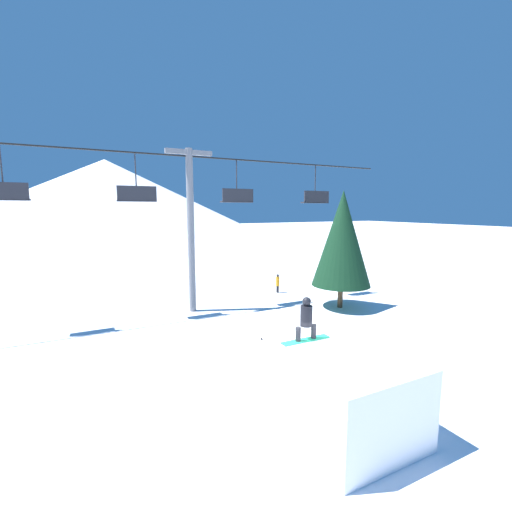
{
  "coord_description": "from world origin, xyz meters",
  "views": [
    {
      "loc": [
        -5.13,
        -6.78,
        5.46
      ],
      "look_at": [
        0.32,
        4.19,
        3.76
      ],
      "focal_mm": 24.0,
      "sensor_mm": 36.0,
      "label": 1
    }
  ],
  "objects_px": {
    "pine_tree_near": "(342,239)",
    "distant_skier": "(278,283)",
    "snowboarder": "(306,320)",
    "snow_ramp": "(340,389)"
  },
  "relations": [
    {
      "from": "pine_tree_near",
      "to": "distant_skier",
      "type": "bearing_deg",
      "value": 107.51
    },
    {
      "from": "distant_skier",
      "to": "snowboarder",
      "type": "bearing_deg",
      "value": -116.81
    },
    {
      "from": "snowboarder",
      "to": "distant_skier",
      "type": "xyz_separation_m",
      "value": [
        5.93,
        11.74,
        -1.88
      ]
    },
    {
      "from": "snowboarder",
      "to": "distant_skier",
      "type": "height_order",
      "value": "snowboarder"
    },
    {
      "from": "snow_ramp",
      "to": "snowboarder",
      "type": "xyz_separation_m",
      "value": [
        -0.36,
        1.01,
        1.56
      ]
    },
    {
      "from": "snow_ramp",
      "to": "distant_skier",
      "type": "bearing_deg",
      "value": 66.41
    },
    {
      "from": "pine_tree_near",
      "to": "distant_skier",
      "type": "xyz_separation_m",
      "value": [
        -1.42,
        4.49,
        -3.18
      ]
    },
    {
      "from": "snow_ramp",
      "to": "distant_skier",
      "type": "height_order",
      "value": "snow_ramp"
    },
    {
      "from": "snow_ramp",
      "to": "pine_tree_near",
      "type": "relative_size",
      "value": 0.54
    },
    {
      "from": "snow_ramp",
      "to": "pine_tree_near",
      "type": "height_order",
      "value": "pine_tree_near"
    }
  ]
}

